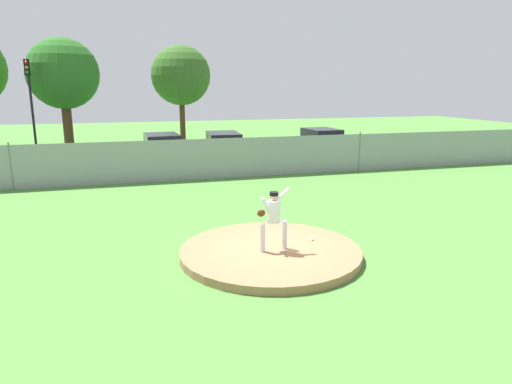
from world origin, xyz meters
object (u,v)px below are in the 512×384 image
object	(u,v)px
baseball	(312,239)
traffic_light_near	(30,92)
traffic_cone_orange	(35,158)
parked_car_charcoal	(224,148)
parked_car_slate	(162,151)
pitcher_youth	(273,215)
parked_car_navy	(321,145)

from	to	relation	value
baseball	traffic_light_near	world-z (taller)	traffic_light_near
traffic_cone_orange	parked_car_charcoal	bearing A→B (deg)	-14.58
baseball	parked_car_slate	world-z (taller)	parked_car_slate
pitcher_youth	traffic_light_near	bearing A→B (deg)	113.78
parked_car_charcoal	traffic_light_near	size ratio (longest dim) A/B	0.86
traffic_light_near	baseball	bearing A→B (deg)	-62.83
pitcher_youth	parked_car_charcoal	bearing A→B (deg)	82.76
parked_car_slate	parked_car_charcoal	world-z (taller)	parked_car_slate
traffic_light_near	traffic_cone_orange	bearing A→B (deg)	-82.62
traffic_cone_orange	traffic_light_near	world-z (taller)	traffic_light_near
parked_car_slate	traffic_light_near	size ratio (longest dim) A/B	0.80
parked_car_navy	baseball	bearing A→B (deg)	-114.73
pitcher_youth	baseball	xyz separation A→B (m)	(1.20, 0.38, -0.86)
pitcher_youth	parked_car_navy	bearing A→B (deg)	61.95
pitcher_youth	parked_car_charcoal	distance (m)	14.62
parked_car_charcoal	parked_car_slate	bearing A→B (deg)	-175.99
pitcher_youth	parked_car_slate	distance (m)	14.35
parked_car_navy	traffic_light_near	world-z (taller)	traffic_light_near
parked_car_navy	parked_car_charcoal	bearing A→B (deg)	176.54
parked_car_slate	parked_car_charcoal	size ratio (longest dim) A/B	0.93
parked_car_navy	traffic_light_near	bearing A→B (deg)	162.46
traffic_cone_orange	traffic_light_near	distance (m)	4.12
parked_car_slate	parked_car_navy	size ratio (longest dim) A/B	1.08
pitcher_youth	parked_car_slate	size ratio (longest dim) A/B	0.34
pitcher_youth	parked_car_navy	distance (m)	16.05
parked_car_charcoal	traffic_cone_orange	bearing A→B (deg)	165.42
parked_car_slate	parked_car_navy	xyz separation A→B (m)	(9.06, -0.11, 0.03)
parked_car_charcoal	traffic_cone_orange	size ratio (longest dim) A/B	8.79
traffic_cone_orange	parked_car_slate	bearing A→B (deg)	-23.07
pitcher_youth	baseball	bearing A→B (deg)	17.76
baseball	traffic_light_near	size ratio (longest dim) A/B	0.01
baseball	parked_car_charcoal	xyz separation A→B (m)	(0.64, 14.12, 0.56)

